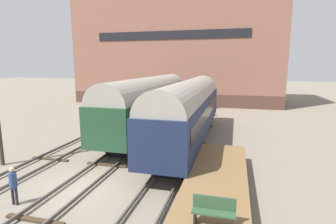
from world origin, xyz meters
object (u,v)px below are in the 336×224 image
(train_car_green, at_px, (150,101))
(train_car_navy, at_px, (189,108))
(person_worker, at_px, (13,182))
(bench, at_px, (214,210))

(train_car_green, bearing_deg, train_car_navy, -30.81)
(train_car_green, distance_m, person_worker, 13.77)
(train_car_navy, bearing_deg, bench, -76.31)
(train_car_green, bearing_deg, bench, -64.08)
(train_car_green, height_order, bench, train_car_green)
(bench, bearing_deg, train_car_green, 115.92)
(train_car_green, relative_size, person_worker, 10.01)
(train_car_navy, xyz_separation_m, bench, (2.89, -11.87, -1.38))
(train_car_navy, bearing_deg, train_car_green, 149.19)
(bench, relative_size, person_worker, 0.81)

